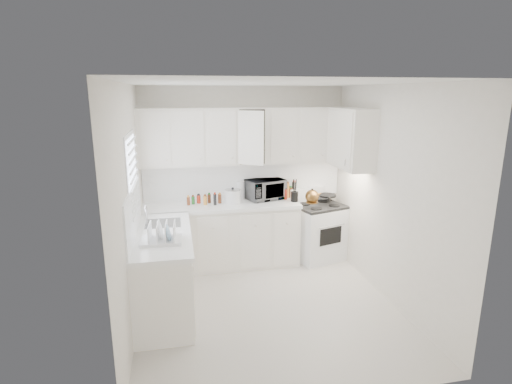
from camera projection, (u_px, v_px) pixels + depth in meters
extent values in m
plane|color=silver|center=(268.00, 306.00, 4.82)|extent=(3.20, 3.20, 0.00)
plane|color=white|center=(269.00, 83.00, 4.20)|extent=(3.20, 3.20, 0.00)
plane|color=white|center=(244.00, 175.00, 6.03)|extent=(3.00, 0.00, 3.00)
plane|color=white|center=(317.00, 258.00, 2.99)|extent=(3.00, 0.00, 3.00)
plane|color=white|center=(130.00, 210.00, 4.22)|extent=(0.00, 3.20, 3.20)
plane|color=white|center=(390.00, 196.00, 4.80)|extent=(0.00, 3.20, 3.20)
cube|color=white|center=(221.00, 206.00, 5.75)|extent=(2.24, 0.64, 0.05)
cube|color=white|center=(163.00, 235.00, 4.56)|extent=(0.64, 1.62, 0.05)
cube|color=white|center=(244.00, 180.00, 6.04)|extent=(2.98, 0.02, 0.55)
cube|color=white|center=(133.00, 211.00, 4.43)|extent=(0.02, 1.60, 0.55)
imported|color=gray|center=(265.00, 187.00, 5.97)|extent=(0.61, 0.45, 0.37)
cylinder|color=white|center=(241.00, 190.00, 5.98)|extent=(0.12, 0.12, 0.27)
cylinder|color=brown|center=(188.00, 199.00, 5.76)|extent=(0.06, 0.06, 0.13)
cylinder|color=#236B25|center=(194.00, 200.00, 5.69)|extent=(0.06, 0.06, 0.13)
cylinder|color=red|center=(199.00, 198.00, 5.79)|extent=(0.06, 0.06, 0.13)
cylinder|color=#F79E3A|center=(205.00, 200.00, 5.72)|extent=(0.06, 0.06, 0.13)
cylinder|color=brown|center=(209.00, 198.00, 5.82)|extent=(0.06, 0.06, 0.13)
cylinder|color=black|center=(215.00, 199.00, 5.75)|extent=(0.06, 0.06, 0.13)
cylinder|color=brown|center=(219.00, 197.00, 5.85)|extent=(0.06, 0.06, 0.13)
cylinder|color=red|center=(283.00, 192.00, 6.07)|extent=(0.06, 0.06, 0.19)
cylinder|color=#F79E3A|center=(288.00, 192.00, 6.03)|extent=(0.06, 0.06, 0.19)
cylinder|color=brown|center=(290.00, 191.00, 6.09)|extent=(0.06, 0.06, 0.19)
cylinder|color=black|center=(295.00, 192.00, 6.05)|extent=(0.06, 0.06, 0.19)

